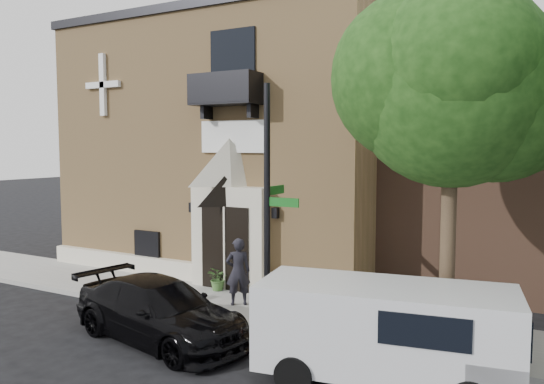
# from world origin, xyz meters

# --- Properties ---
(ground) EXTENTS (120.00, 120.00, 0.00)m
(ground) POSITION_xyz_m (0.00, 0.00, 0.00)
(ground) COLOR black
(ground) RESTS_ON ground
(sidewalk) EXTENTS (42.00, 3.00, 0.15)m
(sidewalk) POSITION_xyz_m (1.00, 1.50, 0.07)
(sidewalk) COLOR gray
(sidewalk) RESTS_ON ground
(church) EXTENTS (12.20, 11.01, 9.30)m
(church) POSITION_xyz_m (-2.99, 7.95, 4.63)
(church) COLOR tan
(church) RESTS_ON ground
(street_tree_left) EXTENTS (4.97, 4.38, 7.77)m
(street_tree_left) POSITION_xyz_m (6.03, 0.35, 5.87)
(street_tree_left) COLOR #38281C
(street_tree_left) RESTS_ON sidewalk
(black_sedan) EXTENTS (5.26, 2.94, 1.44)m
(black_sedan) POSITION_xyz_m (-0.15, -1.59, 0.72)
(black_sedan) COLOR black
(black_sedan) RESTS_ON ground
(cargo_van) EXTENTS (5.06, 2.66, 1.96)m
(cargo_van) POSITION_xyz_m (5.40, -1.38, 1.10)
(cargo_van) COLOR silver
(cargo_van) RESTS_ON ground
(street_sign) EXTENTS (0.95, 0.95, 5.97)m
(street_sign) POSITION_xyz_m (1.71, 0.34, 3.16)
(street_sign) COLOR black
(street_sign) RESTS_ON sidewalk
(fire_hydrant) EXTENTS (0.45, 0.36, 0.79)m
(fire_hydrant) POSITION_xyz_m (3.41, 0.57, 0.54)
(fire_hydrant) COLOR #BB1600
(fire_hydrant) RESTS_ON sidewalk
(dumpster) EXTENTS (2.19, 1.50, 1.32)m
(dumpster) POSITION_xyz_m (5.59, 0.49, 0.82)
(dumpster) COLOR #0E361D
(dumpster) RESTS_ON sidewalk
(planter) EXTENTS (0.82, 0.76, 0.74)m
(planter) POSITION_xyz_m (-1.11, 2.26, 0.52)
(planter) COLOR #467233
(planter) RESTS_ON sidewalk
(pedestrian_near) EXTENTS (0.82, 0.78, 1.90)m
(pedestrian_near) POSITION_xyz_m (0.22, 1.30, 1.10)
(pedestrian_near) COLOR black
(pedestrian_near) RESTS_ON sidewalk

